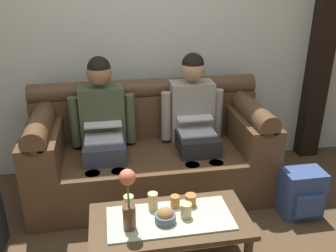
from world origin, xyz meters
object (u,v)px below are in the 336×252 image
Objects in this scene: person_left at (103,125)px; flower_vase at (128,199)px; cup_far_center at (191,200)px; cup_near_left at (129,204)px; cup_far_left at (186,210)px; snack_bowl at (165,216)px; cup_far_right at (153,201)px; backpack_right at (302,194)px; couch at (150,151)px; coffee_table at (170,225)px; cup_near_right at (175,201)px; person_right at (194,119)px.

flower_vase is (0.13, -1.07, -0.04)m from person_left.
flower_vase is 5.11× the size of cup_far_center.
cup_far_left is at bearing -16.67° from cup_near_left.
flower_vase reaches higher than cup_near_left.
cup_far_right is at bearing 111.45° from snack_bowl.
person_left is 9.59× the size of cup_near_left.
cup_far_left reaches higher than backpack_right.
flower_vase is at bearing -158.10° from cup_far_center.
coffee_table is (0.00, -1.01, -0.03)m from couch.
cup_near_right is 0.69× the size of cup_far_right.
flower_vase is at bearing -103.70° from couch.
cup_near_left is 1.59× the size of cup_far_center.
person_right reaches higher than cup_near_right.
coffee_table is at bearing -90.00° from couch.
snack_bowl is 0.34× the size of backpack_right.
coffee_table is 12.75× the size of cup_far_center.
coffee_table is at bearing -68.55° from person_left.
cup_near_right is at bearing 28.43° from flower_vase.
flower_vase is 0.28m from cup_far_right.
couch is 1.67× the size of person_right.
cup_near_right is 0.13m from cup_far_left.
backpack_right is (1.41, 0.30, -0.27)m from cup_near_left.
person_left is 12.27× the size of cup_far_left.
person_left is at bearing -179.60° from couch.
coffee_table is at bearing 12.85° from flower_vase.
cup_far_center is at bearing 34.34° from coffee_table.
cup_near_right is at bearing 58.14° from snack_bowl.
couch reaches higher than cup_far_right.
cup_far_center is (-0.23, -0.90, -0.21)m from person_right.
flower_vase reaches higher than cup_far_left.
cup_near_left is 0.32× the size of backpack_right.
coffee_table is 2.50× the size of flower_vase.
cup_far_left is (0.35, -0.11, -0.01)m from cup_near_left.
cup_far_center is at bearing -79.85° from couch.
cup_far_right is (0.17, 0.17, -0.15)m from flower_vase.
flower_vase is 0.28m from snack_bowl.
flower_vase reaches higher than coffee_table.
coffee_table is 0.38m from flower_vase.
flower_vase is 0.49m from cup_far_center.
couch is at bearing 100.15° from cup_far_center.
cup_near_left reaches higher than cup_far_right.
cup_far_left is (-0.29, -1.02, -0.20)m from person_right.
cup_far_right is at bearing 129.68° from coffee_table.
snack_bowl is at bearing -135.91° from coffee_table.
person_right is (0.40, -0.00, 0.28)m from couch.
snack_bowl is 1.05× the size of cup_near_left.
person_right is at bearing 75.34° from cup_far_center.
backpack_right is at bearing -28.09° from couch.
person_right reaches higher than cup_far_left.
couch is at bearing 179.59° from person_right.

